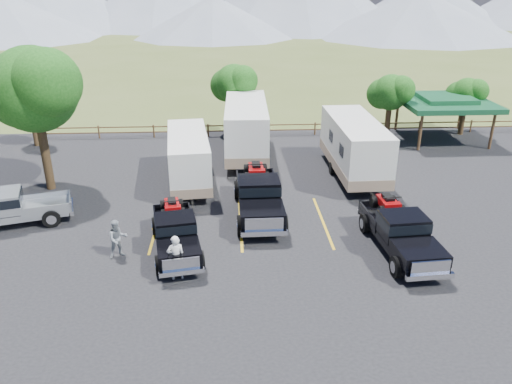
{
  "coord_description": "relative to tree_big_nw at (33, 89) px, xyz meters",
  "views": [
    {
      "loc": [
        -2.46,
        -17.43,
        10.92
      ],
      "look_at": [
        -1.24,
        4.19,
        1.6
      ],
      "focal_mm": 35.0,
      "sensor_mm": 36.0,
      "label": 1
    }
  ],
  "objects": [
    {
      "name": "tree_nw_small",
      "position": [
        -3.48,
        7.99,
        -2.81
      ],
      "size": [
        2.59,
        2.43,
        3.85
      ],
      "color": "black",
      "rests_on": "ground"
    },
    {
      "name": "trailer_right",
      "position": [
        17.4,
        1.03,
        -3.81
      ],
      "size": [
        2.61,
        9.6,
        3.34
      ],
      "rotation": [
        0.0,
        0.0,
        0.02
      ],
      "color": "white",
      "rests_on": "asphalt_lot"
    },
    {
      "name": "tree_ne_b",
      "position": [
        27.52,
        8.99,
        -2.47
      ],
      "size": [
        2.77,
        2.59,
        4.27
      ],
      "color": "black",
      "rests_on": "ground"
    },
    {
      "name": "pavilion",
      "position": [
        25.55,
        7.97,
        -2.81
      ],
      "size": [
        6.2,
        6.2,
        3.22
      ],
      "color": "brown",
      "rests_on": "ground"
    },
    {
      "name": "tree_ne_a",
      "position": [
        21.52,
        7.99,
        -2.11
      ],
      "size": [
        3.11,
        2.92,
        4.76
      ],
      "color": "black",
      "rests_on": "ground"
    },
    {
      "name": "rig_left",
      "position": [
        7.7,
        -7.28,
        -4.68
      ],
      "size": [
        2.63,
        5.68,
        1.83
      ],
      "rotation": [
        0.0,
        0.0,
        0.17
      ],
      "color": "black",
      "rests_on": "asphalt_lot"
    },
    {
      "name": "rig_center",
      "position": [
        11.49,
        -3.9,
        -4.51
      ],
      "size": [
        2.37,
        6.53,
        2.17
      ],
      "rotation": [
        0.0,
        0.0,
        0.01
      ],
      "color": "black",
      "rests_on": "asphalt_lot"
    },
    {
      "name": "person_b",
      "position": [
        5.34,
        -7.79,
        -4.71
      ],
      "size": [
        1.02,
        0.94,
        1.69
      ],
      "primitive_type": "imported",
      "rotation": [
        0.0,
        0.0,
        0.46
      ],
      "color": "gray",
      "rests_on": "asphalt_lot"
    },
    {
      "name": "tree_big_nw",
      "position": [
        0.0,
        0.0,
        0.0
      ],
      "size": [
        5.54,
        5.18,
        7.84
      ],
      "color": "black",
      "rests_on": "ground"
    },
    {
      "name": "person_a",
      "position": [
        7.93,
        -9.62,
        -4.62
      ],
      "size": [
        0.76,
        0.58,
        1.88
      ],
      "primitive_type": "imported",
      "rotation": [
        0.0,
        0.0,
        3.34
      ],
      "color": "silver",
      "rests_on": "asphalt_lot"
    },
    {
      "name": "trailer_left",
      "position": [
        7.78,
        0.25,
        -4.03
      ],
      "size": [
        2.86,
        8.42,
        2.91
      ],
      "rotation": [
        0.0,
        0.0,
        0.1
      ],
      "color": "white",
      "rests_on": "asphalt_lot"
    },
    {
      "name": "rail_fence",
      "position": [
        14.55,
        9.47,
        -4.99
      ],
      "size": [
        36.12,
        0.12,
        1.0
      ],
      "color": "brown",
      "rests_on": "ground"
    },
    {
      "name": "rig_right",
      "position": [
        17.31,
        -7.89,
        -4.6
      ],
      "size": [
        2.43,
        6.06,
        1.99
      ],
      "rotation": [
        0.0,
        0.0,
        0.07
      ],
      "color": "black",
      "rests_on": "asphalt_lot"
    },
    {
      "name": "trailer_center",
      "position": [
        11.21,
        4.9,
        -3.71
      ],
      "size": [
        2.85,
        10.15,
        3.53
      ],
      "rotation": [
        0.0,
        0.0,
        -0.03
      ],
      "color": "white",
      "rests_on": "asphalt_lot"
    },
    {
      "name": "tree_north",
      "position": [
        10.52,
        9.99,
        -1.76
      ],
      "size": [
        3.46,
        3.24,
        5.25
      ],
      "color": "black",
      "rests_on": "ground"
    },
    {
      "name": "pickup_silver",
      "position": [
        -0.36,
        -4.5,
        -4.67
      ],
      "size": [
        5.98,
        3.35,
        1.71
      ],
      "rotation": [
        0.0,
        0.0,
        -1.28
      ],
      "color": "#9EA2A7",
      "rests_on": "asphalt_lot"
    },
    {
      "name": "stall_lines",
      "position": [
        12.55,
        -5.03,
        -5.55
      ],
      "size": [
        12.12,
        5.5,
        0.01
      ],
      "color": "gold",
      "rests_on": "asphalt_lot"
    },
    {
      "name": "asphalt_lot",
      "position": [
        12.55,
        -6.03,
        -5.58
      ],
      "size": [
        44.0,
        34.0,
        0.04
      ],
      "primitive_type": "cube",
      "color": "black",
      "rests_on": "ground"
    },
    {
      "name": "ground",
      "position": [
        12.55,
        -9.03,
        -5.6
      ],
      "size": [
        320.0,
        320.0,
        0.0
      ],
      "primitive_type": "plane",
      "color": "#455323",
      "rests_on": "ground"
    }
  ]
}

